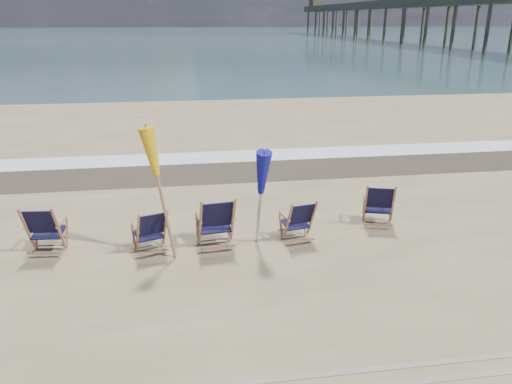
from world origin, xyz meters
TOP-DOWN VIEW (x-y plane):
  - ocean at (0.00, 128.00)m, footprint 400.00×400.00m
  - surf_foam at (0.00, 8.30)m, footprint 200.00×1.40m
  - wet_sand_strip at (0.00, 6.80)m, footprint 200.00×2.60m
  - beach_chair_0 at (-3.75, 1.77)m, footprint 0.72×0.80m
  - beach_chair_1 at (-1.81, 1.61)m, footprint 0.78×0.82m
  - beach_chair_2 at (-0.54, 1.57)m, footprint 0.79×0.87m
  - beach_chair_3 at (1.04, 1.66)m, footprint 0.69×0.75m
  - beach_chair_4 at (2.86, 2.04)m, footprint 0.83×0.88m
  - umbrella_yellow at (-1.81, 1.39)m, footprint 0.30×0.30m
  - umbrella_blue at (-0.02, 1.56)m, footprint 0.30×0.30m
  - fishing_pier at (38.00, 74.00)m, footprint 4.40×140.00m

SIDE VIEW (x-z plane):
  - ocean at x=0.00m, z-range 0.00..0.00m
  - wet_sand_strip at x=0.00m, z-range 0.00..0.00m
  - surf_foam at x=0.00m, z-range 0.00..0.01m
  - beach_chair_3 at x=1.04m, z-range 0.00..0.91m
  - beach_chair_1 at x=-1.81m, z-range 0.00..0.93m
  - beach_chair_4 at x=2.86m, z-range 0.00..1.00m
  - beach_chair_0 at x=-3.75m, z-range 0.00..1.03m
  - beach_chair_2 at x=-0.54m, z-range 0.00..1.11m
  - umbrella_blue at x=-0.02m, z-range 0.48..2.47m
  - umbrella_yellow at x=-1.81m, z-range 0.68..3.12m
  - fishing_pier at x=38.00m, z-range 0.00..9.30m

